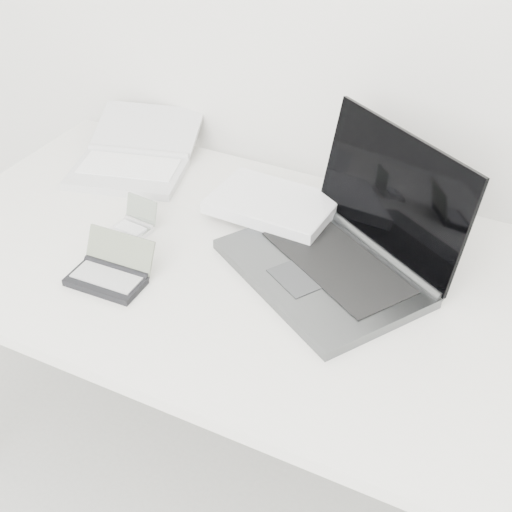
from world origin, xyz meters
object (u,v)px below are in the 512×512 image
at_px(laptop_large, 322,236).
at_px(palmtop_charcoal, 110,273).
at_px(netbook_open_white, 134,160).
at_px(desk, 277,290).

bearing_deg(laptop_large, palmtop_charcoal, -109.94).
relative_size(laptop_large, netbook_open_white, 1.45).
height_order(netbook_open_white, palmtop_charcoal, same).
xyz_separation_m(desk, laptop_large, (0.05, 0.10, 0.09)).
bearing_deg(netbook_open_white, laptop_large, -28.34).
relative_size(netbook_open_white, palmtop_charcoal, 2.63).
distance_m(laptop_large, palmtop_charcoal, 0.45).
bearing_deg(desk, palmtop_charcoal, -149.53).
bearing_deg(palmtop_charcoal, desk, 28.78).
relative_size(desk, laptop_large, 2.66).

